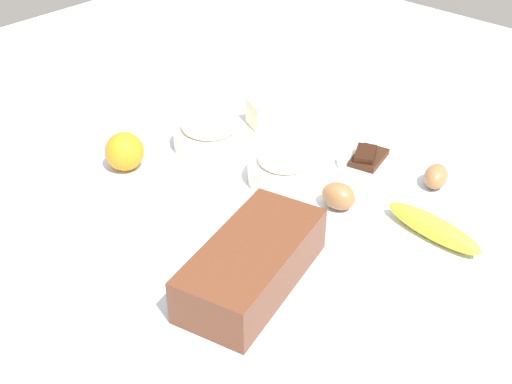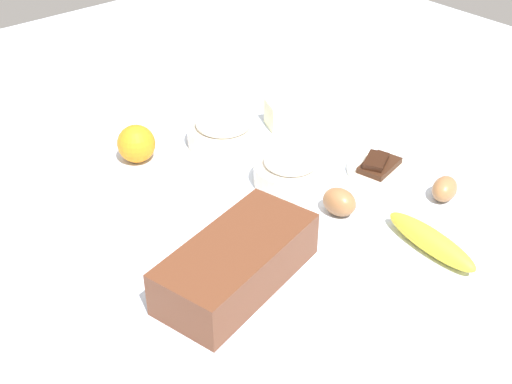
# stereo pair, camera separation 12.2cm
# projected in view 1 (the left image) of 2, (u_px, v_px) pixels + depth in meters

# --- Properties ---
(ground_plane) EXTENTS (2.40, 2.40, 0.02)m
(ground_plane) POSITION_uv_depth(u_px,v_px,m) (256.00, 214.00, 1.25)
(ground_plane) COLOR silver
(loaf_pan) EXTENTS (0.30, 0.19, 0.08)m
(loaf_pan) POSITION_uv_depth(u_px,v_px,m) (252.00, 263.00, 1.06)
(loaf_pan) COLOR brown
(loaf_pan) RESTS_ON ground_plane
(flour_bowl) EXTENTS (0.16, 0.16, 0.07)m
(flour_bowl) POSITION_uv_depth(u_px,v_px,m) (210.00, 132.00, 1.42)
(flour_bowl) COLOR silver
(flour_bowl) RESTS_ON ground_plane
(sugar_bowl) EXTENTS (0.14, 0.14, 0.07)m
(sugar_bowl) POSITION_uv_depth(u_px,v_px,m) (285.00, 167.00, 1.31)
(sugar_bowl) COLOR silver
(sugar_bowl) RESTS_ON ground_plane
(banana) EXTENTS (0.06, 0.19, 0.04)m
(banana) POSITION_uv_depth(u_px,v_px,m) (433.00, 228.00, 1.17)
(banana) COLOR yellow
(banana) RESTS_ON ground_plane
(orange_fruit) EXTENTS (0.08, 0.08, 0.08)m
(orange_fruit) POSITION_uv_depth(u_px,v_px,m) (124.00, 151.00, 1.34)
(orange_fruit) COLOR orange
(orange_fruit) RESTS_ON ground_plane
(butter_block) EXTENTS (0.11, 0.09, 0.06)m
(butter_block) POSITION_uv_depth(u_px,v_px,m) (270.00, 112.00, 1.50)
(butter_block) COLOR #F4EDB2
(butter_block) RESTS_ON ground_plane
(egg_near_butter) EXTENTS (0.06, 0.07, 0.05)m
(egg_near_butter) POSITION_uv_depth(u_px,v_px,m) (338.00, 196.00, 1.24)
(egg_near_butter) COLOR #9C693F
(egg_near_butter) RESTS_ON ground_plane
(egg_beside_bowl) EXTENTS (0.07, 0.06, 0.05)m
(egg_beside_bowl) POSITION_uv_depth(u_px,v_px,m) (436.00, 176.00, 1.30)
(egg_beside_bowl) COLOR #A06B41
(egg_beside_bowl) RESTS_ON ground_plane
(chocolate_plate) EXTENTS (0.13, 0.13, 0.03)m
(chocolate_plate) POSITION_uv_depth(u_px,v_px,m) (368.00, 160.00, 1.37)
(chocolate_plate) COLOR silver
(chocolate_plate) RESTS_ON ground_plane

